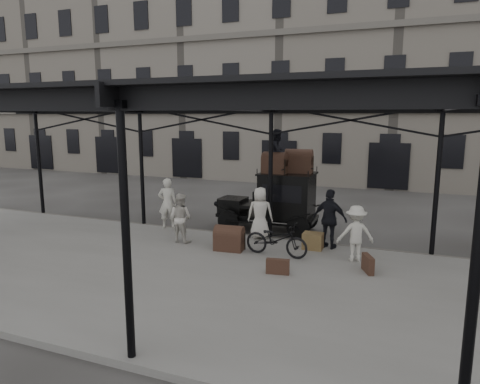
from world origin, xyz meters
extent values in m
plane|color=#383533|center=(0.00, 0.00, 0.00)|extent=(120.00, 120.00, 0.00)
cube|color=slate|center=(0.00, -2.00, 0.07)|extent=(28.00, 8.00, 0.15)
cylinder|color=black|center=(-10.00, 2.00, 2.15)|extent=(0.14, 0.14, 4.30)
cylinder|color=black|center=(0.00, 2.00, 2.15)|extent=(0.14, 0.14, 4.30)
cylinder|color=black|center=(0.00, -5.80, 2.15)|extent=(0.14, 0.14, 4.30)
cube|color=black|center=(0.00, 2.00, 4.48)|extent=(22.00, 0.10, 0.45)
cube|color=black|center=(0.00, -5.80, 4.48)|extent=(22.00, 0.10, 0.45)
cube|color=black|center=(0.00, -1.70, 4.65)|extent=(22.50, 9.00, 0.08)
cube|color=silver|center=(0.00, -1.70, 4.72)|extent=(18.00, 7.00, 0.04)
cube|color=slate|center=(0.00, 18.00, 7.00)|extent=(64.00, 8.00, 14.00)
cylinder|color=black|center=(-1.78, 2.60, 0.40)|extent=(0.80, 0.10, 0.80)
cylinder|color=black|center=(-1.78, 4.04, 0.40)|extent=(0.80, 0.10, 0.80)
cylinder|color=black|center=(0.82, 2.60, 0.40)|extent=(0.80, 0.10, 0.80)
cylinder|color=black|center=(0.82, 4.04, 0.40)|extent=(0.80, 0.10, 0.80)
cube|color=black|center=(-0.53, 3.32, 0.55)|extent=(3.60, 1.25, 0.12)
cube|color=black|center=(-1.88, 3.32, 0.85)|extent=(0.90, 1.00, 0.55)
cube|color=black|center=(-2.35, 3.32, 0.85)|extent=(0.06, 0.70, 0.55)
cube|color=black|center=(-1.08, 3.32, 0.95)|extent=(0.70, 1.30, 0.10)
cube|color=black|center=(0.22, 3.32, 1.35)|extent=(1.80, 1.45, 1.55)
cube|color=black|center=(0.22, 2.59, 1.55)|extent=(1.40, 0.02, 0.60)
cube|color=black|center=(0.22, 3.32, 2.15)|extent=(1.90, 1.55, 0.06)
imported|color=beige|center=(-3.82, 1.80, 1.07)|extent=(0.79, 0.67, 1.84)
imported|color=beige|center=(-2.53, 0.45, 0.94)|extent=(0.84, 0.69, 1.59)
imported|color=silver|center=(-0.27, 1.77, 1.01)|extent=(0.96, 0.76, 1.72)
imported|color=black|center=(2.07, 1.50, 1.07)|extent=(1.15, 0.69, 1.84)
imported|color=beige|center=(2.94, 0.59, 0.94)|extent=(1.16, 0.90, 1.58)
imported|color=black|center=(0.76, 0.20, 0.65)|extent=(1.93, 0.80, 0.99)
imported|color=black|center=(-0.13, 3.22, 2.95)|extent=(0.67, 0.82, 1.54)
cube|color=olive|center=(1.62, 1.23, 0.40)|extent=(0.60, 0.45, 0.50)
cube|color=#432A1F|center=(3.37, -0.21, 0.38)|extent=(0.38, 0.61, 0.45)
cube|color=#432A1F|center=(1.22, -1.20, 0.35)|extent=(0.62, 0.24, 0.40)
camera|label=1|loc=(4.15, -11.33, 4.18)|focal=32.00mm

